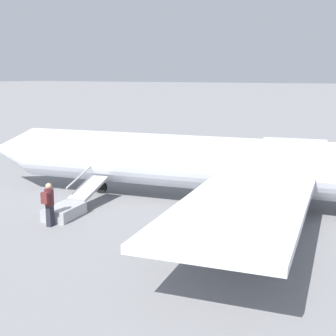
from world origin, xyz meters
The scene contains 4 objects.
ground_plane centered at (0.00, 0.00, 0.00)m, with size 600.00×600.00×0.00m, color slate.
airplane_main centered at (-0.88, -0.11, 1.93)m, with size 28.24×21.49×6.45m.
boarding_stairs centered at (6.15, 4.58, 0.37)m, with size 1.53×4.11×1.63m.
passenger centered at (5.85, 6.15, 1.00)m, with size 0.36×0.55×1.74m.
Camera 1 is at (-6.51, 19.49, 5.87)m, focal length 50.00 mm.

